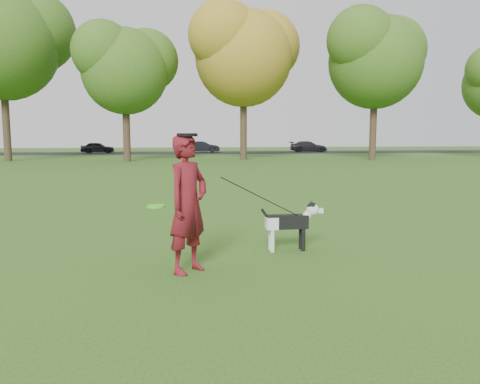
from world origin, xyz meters
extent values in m
plane|color=#285116|center=(0.00, 0.00, 0.00)|extent=(120.00, 120.00, 0.00)
cube|color=black|center=(0.00, 40.00, 0.01)|extent=(120.00, 7.00, 0.02)
imported|color=maroon|center=(-0.79, -0.56, 0.89)|extent=(0.75, 0.77, 1.78)
cube|color=black|center=(0.73, 0.35, 0.45)|extent=(0.63, 0.19, 0.21)
cube|color=silver|center=(0.49, 0.35, 0.44)|extent=(0.18, 0.20, 0.19)
cylinder|color=silver|center=(0.49, 0.29, 0.17)|extent=(0.06, 0.06, 0.34)
cylinder|color=silver|center=(0.49, 0.42, 0.17)|extent=(0.06, 0.06, 0.34)
cylinder|color=black|center=(0.97, 0.29, 0.17)|extent=(0.06, 0.06, 0.34)
cylinder|color=black|center=(0.97, 0.42, 0.17)|extent=(0.06, 0.06, 0.34)
cylinder|color=silver|center=(1.02, 0.35, 0.50)|extent=(0.21, 0.13, 0.22)
sphere|color=silver|center=(1.13, 0.35, 0.62)|extent=(0.19, 0.19, 0.19)
sphere|color=black|center=(1.12, 0.35, 0.67)|extent=(0.15, 0.15, 0.15)
cube|color=silver|center=(1.24, 0.35, 0.61)|extent=(0.13, 0.07, 0.07)
sphere|color=black|center=(1.30, 0.35, 0.61)|extent=(0.04, 0.04, 0.04)
cone|color=black|center=(1.12, 0.30, 0.72)|extent=(0.07, 0.07, 0.08)
cone|color=black|center=(1.12, 0.40, 0.72)|extent=(0.07, 0.07, 0.08)
cylinder|color=black|center=(0.43, 0.35, 0.52)|extent=(0.22, 0.04, 0.29)
cylinder|color=black|center=(0.95, 0.35, 0.51)|extent=(0.14, 0.14, 0.02)
imported|color=black|center=(-8.12, 40.00, 0.55)|extent=(3.13, 1.33, 1.06)
imported|color=black|center=(1.96, 40.00, 0.57)|extent=(3.46, 1.50, 1.11)
imported|color=#242127|center=(12.77, 40.00, 0.57)|extent=(3.91, 1.88, 1.10)
cylinder|color=#45E81D|center=(-1.19, -0.71, 0.89)|extent=(0.23, 0.23, 0.02)
cylinder|color=black|center=(-0.79, -0.56, 1.77)|extent=(0.26, 0.26, 0.04)
cylinder|color=#38281C|center=(-12.00, 27.00, 2.73)|extent=(0.48, 0.48, 5.46)
sphere|color=#426B1E|center=(-12.00, 27.00, 8.37)|extent=(7.28, 7.28, 7.28)
cylinder|color=#38281C|center=(-4.00, 25.50, 2.10)|extent=(0.48, 0.48, 4.20)
sphere|color=#426B1E|center=(-4.00, 25.50, 6.44)|extent=(5.60, 5.60, 5.60)
cylinder|color=#38281C|center=(4.00, 26.50, 2.52)|extent=(0.48, 0.48, 5.04)
sphere|color=#A58426|center=(4.00, 26.50, 7.73)|extent=(6.72, 6.72, 6.72)
cylinder|color=#38281C|center=(13.00, 25.00, 2.42)|extent=(0.48, 0.48, 4.83)
sphere|color=#426B1E|center=(13.00, 25.00, 7.41)|extent=(6.44, 6.44, 6.44)
camera|label=1|loc=(-0.97, -6.50, 1.77)|focal=35.00mm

